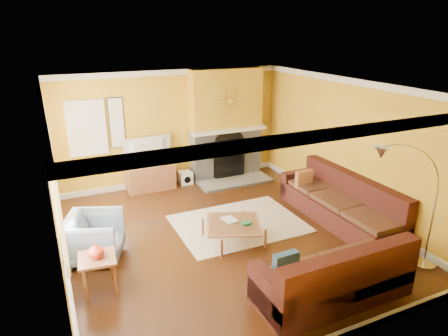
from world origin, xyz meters
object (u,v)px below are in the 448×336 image
sectional_sofa (304,220)px  media_console (150,177)px  armchair (95,237)px  side_table (99,274)px  arc_lamp (407,212)px  coffee_table (233,232)px

sectional_sofa → media_console: sectional_sofa is taller
armchair → side_table: armchair is taller
side_table → sectional_sofa: bearing=-1.6°
media_console → side_table: (-1.68, -3.47, -0.02)m
arc_lamp → sectional_sofa: bearing=119.0°
armchair → arc_lamp: (4.15, -2.42, 0.68)m
armchair → side_table: 0.92m
sectional_sofa → armchair: 3.52m
sectional_sofa → coffee_table: 1.25m
coffee_table → armchair: (-2.29, 0.44, 0.21)m
sectional_sofa → arc_lamp: 1.72m
sectional_sofa → side_table: (-3.45, 0.10, -0.17)m
side_table → media_console: bearing=64.2°
sectional_sofa → armchair: bearing=163.3°
media_console → arc_lamp: bearing=-62.9°
media_console → arc_lamp: (2.55, -4.98, 0.77)m
armchair → arc_lamp: bearing=-99.3°
sectional_sofa → side_table: 3.46m
coffee_table → armchair: size_ratio=1.08×
sectional_sofa → arc_lamp: size_ratio=1.73×
coffee_table → media_console: size_ratio=0.84×
armchair → sectional_sofa: bearing=-85.8°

